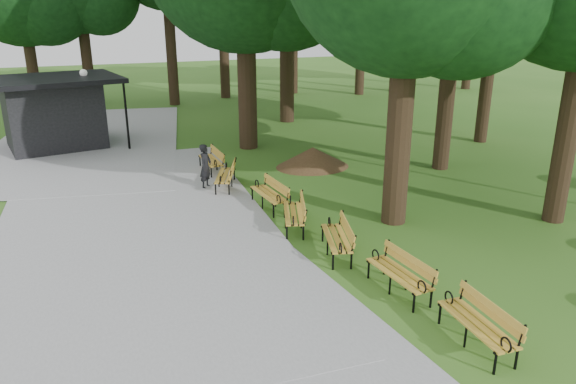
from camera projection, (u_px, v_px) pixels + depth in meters
name	position (u px, v px, depth m)	size (l,w,h in m)	color
ground	(297.00, 245.00, 14.24)	(100.00, 100.00, 0.00)	#31631C
path	(128.00, 224.00, 15.54)	(12.00, 38.00, 0.06)	#97979A
person	(206.00, 166.00, 18.43)	(0.56, 0.37, 1.54)	black
kiosk	(53.00, 113.00, 23.54)	(4.92, 4.28, 3.08)	black
lamp_post	(86.00, 92.00, 23.62)	(0.32, 0.32, 3.35)	black
dirt_mound	(313.00, 157.00, 21.00)	(2.41, 2.41, 0.78)	#47301C
bench_0	(477.00, 324.00, 9.91)	(1.90, 0.64, 0.88)	gold
bench_1	(399.00, 274.00, 11.76)	(1.90, 0.64, 0.88)	gold
bench_2	(336.00, 238.00, 13.55)	(1.90, 0.64, 0.88)	gold
bench_3	(294.00, 214.00, 15.16)	(1.90, 0.64, 0.88)	gold
bench_4	(269.00, 194.00, 16.71)	(1.90, 0.64, 0.88)	gold
bench_5	(225.00, 176.00, 18.53)	(1.90, 0.64, 0.88)	gold
bench_6	(211.00, 161.00, 20.34)	(1.90, 0.64, 0.88)	gold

